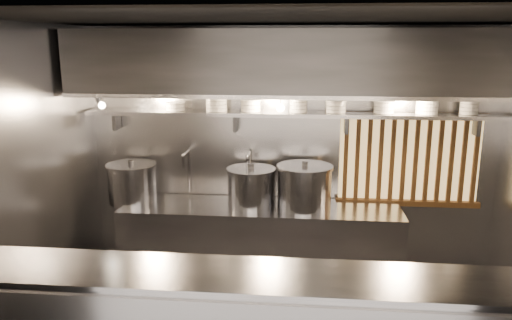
% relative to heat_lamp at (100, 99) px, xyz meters
% --- Properties ---
extents(ceiling, '(4.50, 4.50, 0.00)m').
position_rel_heat_lamp_xyz_m(ceiling, '(1.90, -0.85, 0.73)').
color(ceiling, black).
rests_on(ceiling, wall_back).
extents(wall_back, '(4.50, 0.00, 4.50)m').
position_rel_heat_lamp_xyz_m(wall_back, '(1.90, 0.65, -0.67)').
color(wall_back, gray).
rests_on(wall_back, floor).
extents(wall_left, '(0.00, 3.00, 3.00)m').
position_rel_heat_lamp_xyz_m(wall_left, '(-0.35, -0.85, -0.67)').
color(wall_left, gray).
rests_on(wall_left, floor).
extents(cooking_bench, '(3.00, 0.70, 0.90)m').
position_rel_heat_lamp_xyz_m(cooking_bench, '(1.60, 0.28, -1.62)').
color(cooking_bench, '#99999E').
rests_on(cooking_bench, floor).
extents(bowl_shelf, '(4.40, 0.34, 0.04)m').
position_rel_heat_lamp_xyz_m(bowl_shelf, '(1.90, 0.47, -0.19)').
color(bowl_shelf, '#99999E').
rests_on(bowl_shelf, wall_back).
extents(exhaust_hood, '(4.40, 0.81, 0.65)m').
position_rel_heat_lamp_xyz_m(exhaust_hood, '(1.90, 0.25, 0.36)').
color(exhaust_hood, '#2D2D30').
rests_on(exhaust_hood, ceiling).
extents(wood_screen, '(1.56, 0.09, 1.04)m').
position_rel_heat_lamp_xyz_m(wood_screen, '(3.20, 0.60, -0.69)').
color(wood_screen, '#E6B767').
rests_on(wood_screen, wall_back).
extents(faucet_left, '(0.04, 0.30, 0.50)m').
position_rel_heat_lamp_xyz_m(faucet_left, '(0.75, 0.52, -0.76)').
color(faucet_left, silver).
rests_on(faucet_left, wall_back).
extents(faucet_right, '(0.04, 0.30, 0.50)m').
position_rel_heat_lamp_xyz_m(faucet_right, '(1.45, 0.52, -0.76)').
color(faucet_right, silver).
rests_on(faucet_right, wall_back).
extents(heat_lamp, '(0.25, 0.35, 0.20)m').
position_rel_heat_lamp_xyz_m(heat_lamp, '(0.00, 0.00, 0.00)').
color(heat_lamp, '#99999E').
rests_on(heat_lamp, exhaust_hood).
extents(pendant_bulb, '(0.09, 0.09, 0.19)m').
position_rel_heat_lamp_xyz_m(pendant_bulb, '(1.80, 0.35, -0.11)').
color(pendant_bulb, '#2D2D30').
rests_on(pendant_bulb, exhaust_hood).
extents(stock_pot_left, '(0.62, 0.62, 0.47)m').
position_rel_heat_lamp_xyz_m(stock_pot_left, '(0.18, 0.30, -0.95)').
color(stock_pot_left, '#99999E').
rests_on(stock_pot_left, cooking_bench).
extents(stock_pot_mid, '(0.55, 0.55, 0.45)m').
position_rel_heat_lamp_xyz_m(stock_pot_mid, '(1.49, 0.31, -0.96)').
color(stock_pot_mid, '#99999E').
rests_on(stock_pot_mid, cooking_bench).
extents(stock_pot_right, '(0.63, 0.63, 0.51)m').
position_rel_heat_lamp_xyz_m(stock_pot_right, '(2.06, 0.27, -0.93)').
color(stock_pot_right, '#99999E').
rests_on(stock_pot_right, cooking_bench).
extents(bowl_stack_0, '(0.22, 0.22, 0.09)m').
position_rel_heat_lamp_xyz_m(bowl_stack_0, '(0.65, 0.47, -0.12)').
color(bowl_stack_0, white).
rests_on(bowl_stack_0, bowl_shelf).
extents(bowl_stack_1, '(0.25, 0.25, 0.17)m').
position_rel_heat_lamp_xyz_m(bowl_stack_1, '(1.10, 0.47, -0.08)').
color(bowl_stack_1, white).
rests_on(bowl_stack_1, bowl_shelf).
extents(bowl_stack_2, '(0.23, 0.23, 0.13)m').
position_rel_heat_lamp_xyz_m(bowl_stack_2, '(1.47, 0.47, -0.10)').
color(bowl_stack_2, white).
rests_on(bowl_stack_2, bowl_shelf).
extents(bowl_stack_3, '(0.20, 0.20, 0.17)m').
position_rel_heat_lamp_xyz_m(bowl_stack_3, '(1.98, 0.47, -0.08)').
color(bowl_stack_3, white).
rests_on(bowl_stack_3, bowl_shelf).
extents(bowl_stack_4, '(0.22, 0.22, 0.13)m').
position_rel_heat_lamp_xyz_m(bowl_stack_4, '(2.38, 0.47, -0.10)').
color(bowl_stack_4, white).
rests_on(bowl_stack_4, bowl_shelf).
extents(bowl_stack_5, '(0.22, 0.22, 0.13)m').
position_rel_heat_lamp_xyz_m(bowl_stack_5, '(2.87, 0.47, -0.10)').
color(bowl_stack_5, white).
rests_on(bowl_stack_5, bowl_shelf).
extents(bowl_stack_6, '(0.24, 0.24, 0.17)m').
position_rel_heat_lamp_xyz_m(bowl_stack_6, '(3.31, 0.47, -0.08)').
color(bowl_stack_6, white).
rests_on(bowl_stack_6, bowl_shelf).
extents(bowl_stack_7, '(0.20, 0.20, 0.17)m').
position_rel_heat_lamp_xyz_m(bowl_stack_7, '(3.73, 0.47, -0.08)').
color(bowl_stack_7, white).
rests_on(bowl_stack_7, bowl_shelf).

